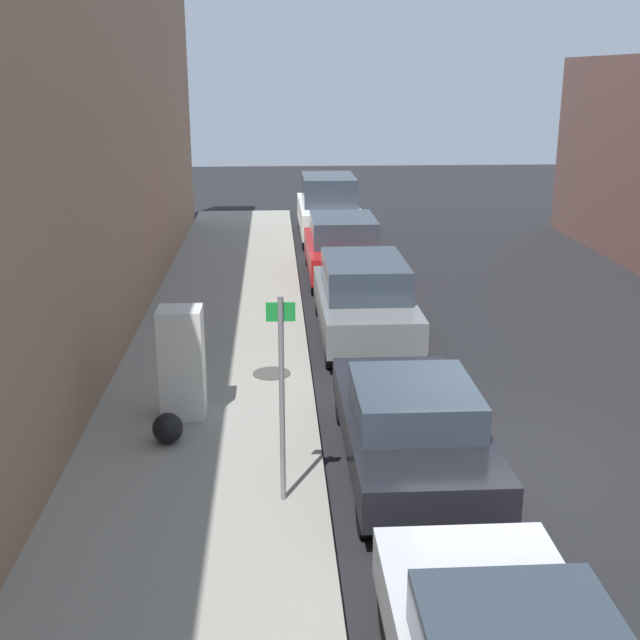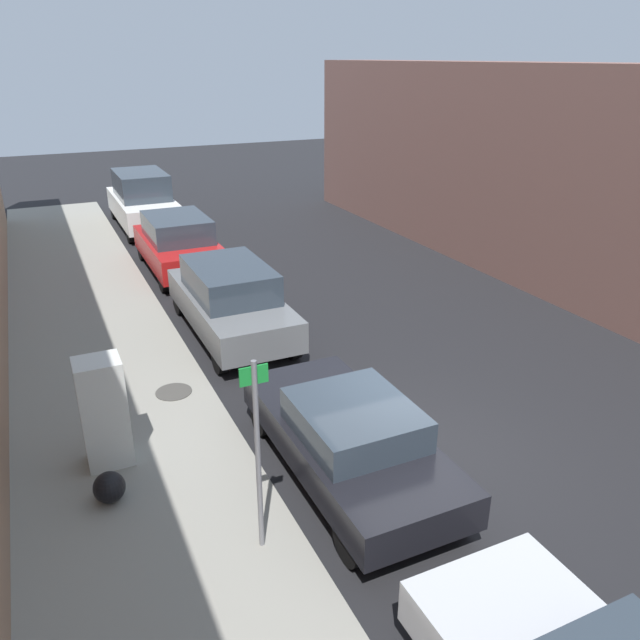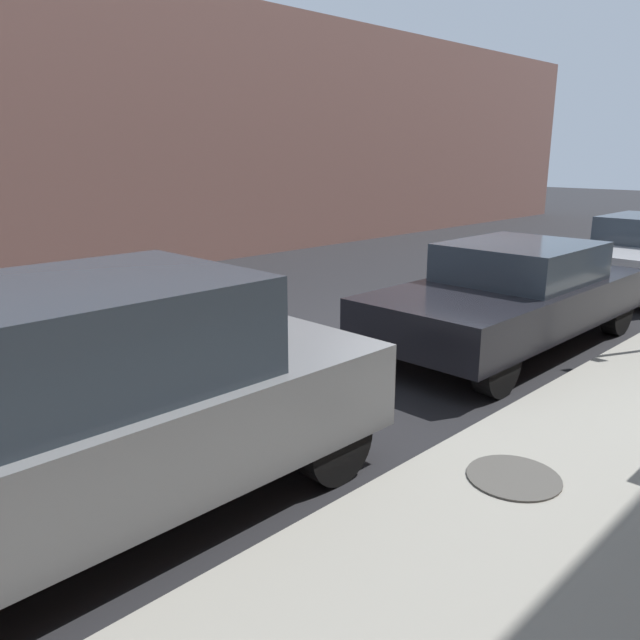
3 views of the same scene
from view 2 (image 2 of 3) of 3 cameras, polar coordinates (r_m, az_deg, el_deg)
ground_plane at (r=10.92m, az=8.13°, el=-11.88°), size 80.00×80.00×0.00m
sidewalk_slab at (r=9.63m, az=-15.10°, el=-17.38°), size 3.65×44.00×0.18m
discarded_refrigerator at (r=10.38m, az=-19.16°, el=-7.97°), size 0.70×0.62×1.81m
manhole_cover at (r=12.51m, az=-13.22°, el=-6.42°), size 0.70×0.70×0.02m
street_sign_post at (r=7.95m, az=-5.73°, el=-11.58°), size 0.36×0.07×2.75m
trash_bag at (r=9.89m, az=-18.71°, el=-14.28°), size 0.47×0.47×0.47m
parked_sedan_dark at (r=9.89m, az=2.66°, el=-10.63°), size 1.89×4.58×1.40m
parked_suv_gray at (r=14.90m, az=-8.19°, el=1.90°), size 1.92×4.81×1.74m
parked_suv_red at (r=19.79m, az=-12.81°, el=6.86°), size 1.97×4.51×1.74m
parked_van_white at (r=25.37m, az=-15.90°, el=10.48°), size 2.01×5.19×2.15m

